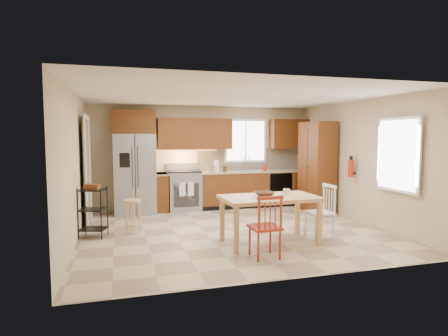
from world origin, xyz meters
The scene contains 33 objects.
floor centered at (0.00, 0.00, 0.00)m, with size 5.50×5.50×0.00m, color tan.
ceiling centered at (0.00, 0.00, 2.50)m, with size 5.50×5.00×0.02m, color silver.
wall_back centered at (0.00, 2.50, 1.25)m, with size 5.50×0.02×2.50m, color #CCB793.
wall_front centered at (0.00, -2.50, 1.25)m, with size 5.50×0.02×2.50m, color #CCB793.
wall_left centered at (-2.75, 0.00, 1.25)m, with size 0.02×5.00×2.50m, color #CCB793.
wall_right centered at (2.75, 0.00, 1.25)m, with size 0.02×5.00×2.50m, color #CCB793.
refrigerator centered at (-1.70, 2.12, 0.91)m, with size 0.92×0.75×1.82m, color gray.
range_stove centered at (-0.55, 2.19, 0.46)m, with size 0.76×0.63×0.92m, color gray.
base_cabinet_narrow centered at (-1.10, 2.20, 0.45)m, with size 0.30×0.60×0.90m, color #5D2C11.
base_cabinet_run centered at (1.29, 2.20, 0.45)m, with size 2.92×0.60×0.90m, color #5D2C11.
dishwasher centered at (1.85, 1.91, 0.45)m, with size 0.60×0.02×0.78m, color black.
backsplash centered at (1.29, 2.48, 1.18)m, with size 2.92×0.03×0.55m, color beige.
upper_over_fridge centered at (-1.70, 2.33, 2.10)m, with size 1.00×0.35×0.55m, color #612E10.
upper_left_block centered at (-0.25, 2.33, 1.83)m, with size 1.80×0.35×0.75m, color #612E10.
upper_right_block centered at (2.25, 2.33, 1.83)m, with size 1.00×0.35×0.75m, color #612E10.
window_back centered at (1.10, 2.48, 1.65)m, with size 1.12×0.04×1.12m, color white.
sink centered at (1.10, 2.20, 0.86)m, with size 0.62×0.46×0.16m, color gray.
undercab_glow centered at (-0.55, 2.30, 1.43)m, with size 1.60×0.30×0.01m, color #FFBF66.
soap_bottle centered at (1.48, 2.10, 1.00)m, with size 0.09×0.09×0.19m, color red.
paper_towel centered at (0.25, 2.15, 1.04)m, with size 0.12×0.12×0.28m, color silver.
canister_steel centered at (0.05, 2.15, 0.99)m, with size 0.11×0.11×0.18m, color gray.
canister_wood centered at (0.45, 2.12, 0.97)m, with size 0.10×0.10×0.14m, color #4C2D14.
pantry centered at (2.43, 1.20, 1.05)m, with size 0.50×0.95×2.10m, color #5D2C11.
fire_extinguisher centered at (2.63, 0.15, 1.10)m, with size 0.12×0.12×0.36m, color red.
window_right centered at (2.68, -1.15, 1.45)m, with size 0.04×1.02×1.32m, color white.
doorway centered at (-2.67, 1.30, 1.05)m, with size 0.04×0.95×2.10m, color #8C7A59.
dining_table centered at (0.34, -0.97, 0.39)m, with size 1.58×0.89×0.77m, color tan, non-canonical shape.
chair_red centered at (-0.01, -1.62, 0.47)m, with size 0.44×0.44×0.93m, color #A42C19, non-canonical shape.
chair_white centered at (1.29, -0.92, 0.47)m, with size 0.44×0.44×0.93m, color silver, non-canonical shape.
table_bowl centered at (0.24, -0.97, 0.78)m, with size 0.32×0.32×0.08m, color #4C2D14.
table_jar centered at (0.69, -0.87, 0.81)m, with size 0.12×0.12×0.14m, color silver.
bar_stool centered at (-1.82, 0.26, 0.31)m, with size 0.30×0.30×0.63m, color tan, non-canonical shape.
utility_cart centered at (-2.50, 0.22, 0.45)m, with size 0.45×0.35×0.89m, color black, non-canonical shape.
Camera 1 is at (-2.04, -6.62, 1.79)m, focal length 30.00 mm.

